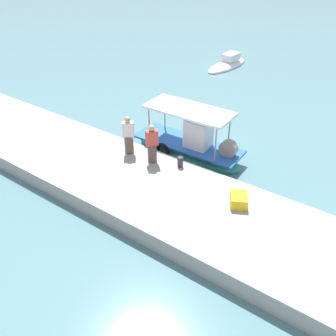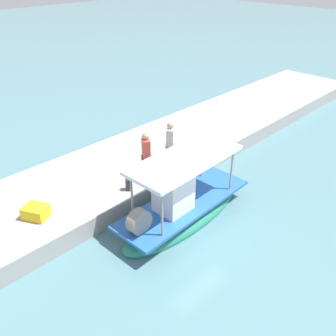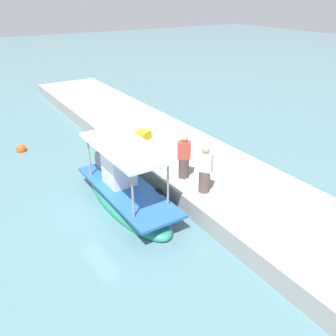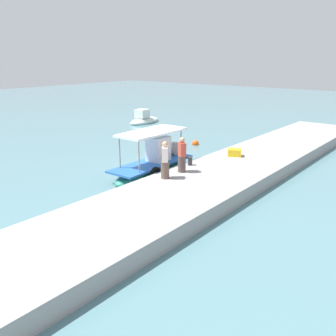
{
  "view_description": "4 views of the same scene",
  "coord_description": "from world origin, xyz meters",
  "views": [
    {
      "loc": [
        7.34,
        -12.82,
        8.99
      ],
      "look_at": [
        0.4,
        -2.92,
        0.95
      ],
      "focal_mm": 37.91,
      "sensor_mm": 36.0,
      "label": 1
    },
    {
      "loc": [
        7.57,
        6.68,
        8.1
      ],
      "look_at": [
        -1.1,
        -1.83,
        1.09
      ],
      "focal_mm": 39.82,
      "sensor_mm": 36.0,
      "label": 2
    },
    {
      "loc": [
        -10.8,
        4.53,
        7.21
      ],
      "look_at": [
        -0.32,
        -2.07,
        1.07
      ],
      "focal_mm": 38.3,
      "sensor_mm": 36.0,
      "label": 3
    },
    {
      "loc": [
        -14.71,
        -12.99,
        6.17
      ],
      "look_at": [
        -0.74,
        -1.74,
        0.75
      ],
      "focal_mm": 39.41,
      "sensor_mm": 36.0,
      "label": 4
    }
  ],
  "objects": [
    {
      "name": "fisherman_by_crate",
      "position": [
        -1.98,
        -2.56,
        1.51
      ],
      "size": [
        0.57,
        0.55,
        1.77
      ],
      "color": "brown",
      "rests_on": "dock_quay"
    },
    {
      "name": "mooring_bollard",
      "position": [
        0.53,
        -2.21,
        0.93
      ],
      "size": [
        0.24,
        0.24,
        0.45
      ],
      "primitive_type": "cylinder",
      "color": "#2D2D33",
      "rests_on": "dock_quay"
    },
    {
      "name": "fisherman_near_bollard",
      "position": [
        -0.68,
        -2.57,
        1.5
      ],
      "size": [
        0.54,
        0.56,
        1.75
      ],
      "color": "brown",
      "rests_on": "dock_quay"
    },
    {
      "name": "cargo_crate",
      "position": [
        3.67,
        -3.11,
        0.91
      ],
      "size": [
        0.88,
        0.94,
        0.41
      ],
      "primitive_type": "cube",
      "rotation": [
        0.0,
        0.0,
        2.06
      ],
      "color": "gold",
      "rests_on": "dock_quay"
    },
    {
      "name": "ground_plane",
      "position": [
        0.0,
        0.0,
        0.0
      ],
      "size": [
        120.0,
        120.0,
        0.0
      ],
      "primitive_type": "plane",
      "color": "slate"
    },
    {
      "name": "main_fishing_boat",
      "position": [
        -0.21,
        -0.29,
        0.47
      ],
      "size": [
        5.53,
        1.94,
        2.77
      ],
      "color": "#28866D",
      "rests_on": "ground_plane"
    },
    {
      "name": "dock_quay",
      "position": [
        0.0,
        -3.97,
        0.35
      ],
      "size": [
        36.0,
        4.48,
        0.7
      ],
      "primitive_type": "cube",
      "color": "#999896",
      "rests_on": "ground_plane"
    }
  ]
}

